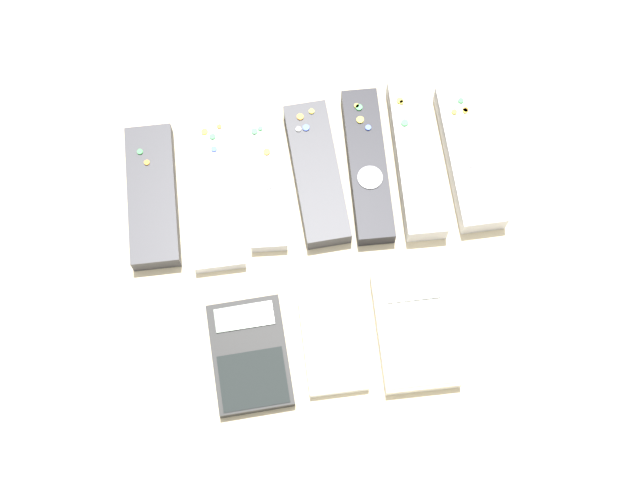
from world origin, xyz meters
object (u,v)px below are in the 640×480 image
object	(u,v)px
remote_0	(153,196)
calculator_2	(415,330)
remote_4	(367,165)
remote_2	(266,182)
remote_5	(416,158)
calculator_1	(333,343)
remote_6	(470,157)
calculator_0	(250,355)
remote_3	(317,173)
remote_1	(212,186)

from	to	relation	value
remote_0	calculator_2	world-z (taller)	remote_0
calculator_2	remote_4	bearing A→B (deg)	97.52
remote_2	remote_4	size ratio (longest dim) A/B	0.87
remote_5	remote_4	bearing A→B (deg)	-176.61
calculator_1	calculator_2	bearing A→B (deg)	1.59
remote_4	remote_5	bearing A→B (deg)	3.33
remote_4	calculator_1	world-z (taller)	remote_4
remote_6	calculator_1	xyz separation A→B (m)	(-0.19, -0.20, -0.01)
remote_4	remote_6	world-z (taller)	remote_6
remote_5	calculator_1	bearing A→B (deg)	-119.67
remote_4	calculator_2	world-z (taller)	remote_4
remote_0	remote_6	world-z (taller)	remote_6
remote_5	remote_2	bearing A→B (deg)	-175.90
calculator_1	calculator_2	xyz separation A→B (m)	(0.09, 0.00, 0.00)
remote_0	calculator_2	size ratio (longest dim) A/B	1.27
calculator_0	calculator_1	xyz separation A→B (m)	(0.09, 0.00, -0.00)
remote_3	calculator_0	distance (m)	0.23
remote_4	calculator_2	distance (m)	0.21
remote_2	remote_4	xyz separation A→B (m)	(0.12, 0.01, 0.00)
remote_2	remote_3	distance (m)	0.06
remote_5	remote_0	bearing A→B (deg)	-176.53
remote_0	calculator_0	distance (m)	0.22
calculator_0	remote_4	bearing A→B (deg)	50.17
calculator_1	calculator_2	world-z (taller)	calculator_2
remote_5	calculator_1	distance (m)	0.25
remote_4	calculator_0	size ratio (longest dim) A/B	1.51
remote_1	calculator_1	world-z (taller)	remote_1
calculator_0	calculator_1	distance (m)	0.09
remote_2	remote_1	bearing A→B (deg)	179.64
remote_0	calculator_0	xyz separation A→B (m)	(0.10, -0.20, -0.00)
remote_3	remote_2	bearing A→B (deg)	-179.64
remote_2	calculator_1	bearing A→B (deg)	-71.82
remote_0	remote_5	distance (m)	0.32
remote_1	remote_3	xyz separation A→B (m)	(0.12, -0.00, 0.00)
remote_1	remote_2	world-z (taller)	same
remote_3	calculator_1	world-z (taller)	remote_3
remote_0	remote_3	size ratio (longest dim) A/B	0.96
remote_1	calculator_2	size ratio (longest dim) A/B	1.53
remote_4	calculator_0	xyz separation A→B (m)	(-0.16, -0.21, -0.00)
calculator_1	remote_3	bearing A→B (deg)	87.75
remote_0	remote_3	world-z (taller)	remote_0
remote_2	calculator_1	size ratio (longest dim) A/B	1.50
remote_5	calculator_1	size ratio (longest dim) A/B	1.79
remote_0	remote_1	size ratio (longest dim) A/B	0.83
remote_2	calculator_1	distance (m)	0.21
remote_1	remote_3	size ratio (longest dim) A/B	1.16
remote_2	calculator_2	world-z (taller)	remote_2
calculator_1	remote_6	bearing A→B (deg)	46.50
remote_2	calculator_2	size ratio (longest dim) A/B	1.24
remote_1	remote_3	distance (m)	0.12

